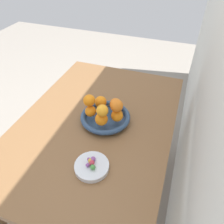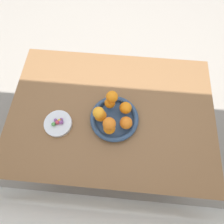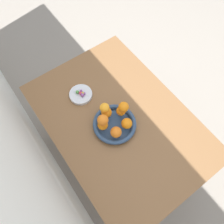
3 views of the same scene
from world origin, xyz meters
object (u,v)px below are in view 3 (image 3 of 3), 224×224
object	(u,v)px
orange_7	(105,108)
candy_ball_5	(83,93)
fruit_bowl	(115,124)
candy_dish	(81,95)
dining_table	(118,125)
candy_ball_6	(81,91)
orange_2	(107,112)
orange_4	(116,132)
candy_ball_3	(85,93)
orange_5	(103,120)
orange_0	(127,123)
candy_ball_1	(82,94)
candy_ball_4	(83,95)
candy_ball_7	(77,92)
candy_ball_0	(81,93)
orange_1	(121,111)
orange_6	(123,107)
orange_3	(103,125)
candy_ball_2	(83,94)

from	to	relation	value
orange_7	candy_ball_5	distance (m)	0.23
fruit_bowl	candy_dish	bearing A→B (deg)	9.67
dining_table	candy_ball_6	world-z (taller)	candy_ball_6
orange_2	orange_4	world-z (taller)	orange_4
dining_table	orange_4	xyz separation A→B (m)	(-0.08, 0.08, 0.16)
orange_7	candy_ball_3	xyz separation A→B (m)	(0.20, 0.01, -0.10)
orange_5	candy_ball_6	xyz separation A→B (m)	(0.28, -0.03, -0.10)
candy_dish	orange_0	xyz separation A→B (m)	(-0.34, -0.10, 0.06)
fruit_bowl	candy_ball_6	distance (m)	0.30
fruit_bowl	orange_4	world-z (taller)	orange_4
candy_ball_1	orange_7	bearing A→B (deg)	-171.46
candy_ball_4	orange_0	bearing A→B (deg)	-163.62
orange_4	candy_ball_7	xyz separation A→B (m)	(0.36, 0.03, -0.04)
candy_ball_6	candy_ball_0	bearing A→B (deg)	139.10
orange_4	candy_ball_5	distance (m)	0.34
orange_2	orange_4	distance (m)	0.13
orange_1	candy_ball_4	bearing A→B (deg)	25.37
candy_ball_5	candy_ball_7	bearing A→B (deg)	38.80
candy_ball_1	orange_0	bearing A→B (deg)	-164.25
orange_7	candy_ball_0	xyz separation A→B (m)	(0.21, 0.03, -0.10)
orange_7	candy_ball_3	bearing A→B (deg)	4.14
orange_6	candy_ball_5	xyz separation A→B (m)	(0.25, 0.11, -0.09)
candy_ball_5	orange_7	bearing A→B (deg)	-173.17
orange_5	orange_6	bearing A→B (deg)	-87.74
orange_5	orange_7	xyz separation A→B (m)	(0.06, -0.05, -0.00)
orange_6	candy_ball_0	distance (m)	0.30
orange_1	orange_5	xyz separation A→B (m)	(-0.01, 0.13, 0.06)
orange_0	orange_4	world-z (taller)	same
orange_5	candy_ball_5	xyz separation A→B (m)	(0.26, -0.02, -0.10)
dining_table	orange_4	bearing A→B (deg)	134.78
candy_ball_5	candy_ball_7	distance (m)	0.03
orange_0	orange_1	bearing A→B (deg)	-13.16
candy_dish	orange_5	world-z (taller)	orange_5
fruit_bowl	candy_ball_5	size ratio (longest dim) A/B	12.89
candy_ball_3	orange_0	bearing A→B (deg)	-166.74
candy_ball_3	candy_ball_5	world-z (taller)	candy_ball_5
orange_6	candy_ball_7	bearing A→B (deg)	25.43
orange_2	orange_4	xyz separation A→B (m)	(-0.13, 0.03, 0.00)
orange_3	candy_ball_2	xyz separation A→B (m)	(0.26, -0.03, -0.04)
candy_ball_4	candy_ball_5	xyz separation A→B (m)	(0.01, -0.01, -0.00)
dining_table	orange_7	xyz separation A→B (m)	(0.05, 0.06, 0.22)
orange_6	candy_ball_1	xyz separation A→B (m)	(0.25, 0.12, -0.09)
dining_table	orange_6	bearing A→B (deg)	-84.42
orange_4	orange_6	world-z (taller)	orange_6
candy_ball_2	orange_4	bearing A→B (deg)	-179.27
candy_ball_0	candy_ball_6	distance (m)	0.02
orange_7	candy_ball_1	size ratio (longest dim) A/B	2.89
orange_7	candy_ball_1	world-z (taller)	orange_7
candy_ball_0	orange_2	bearing A→B (deg)	-168.89
fruit_bowl	orange_3	xyz separation A→B (m)	(0.01, 0.07, 0.05)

